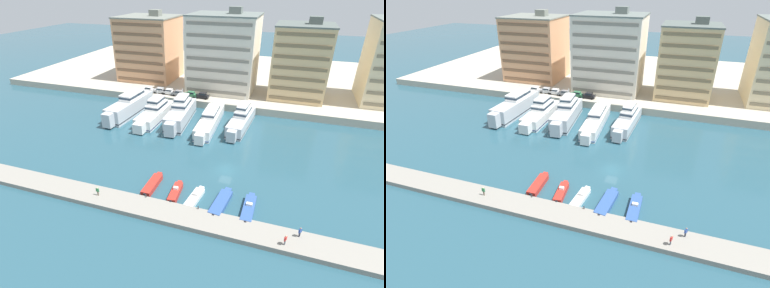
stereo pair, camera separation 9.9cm
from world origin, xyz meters
TOP-DOWN VIEW (x-y plane):
  - ground_plane at (0.00, 0.00)m, footprint 400.00×400.00m
  - quay_promenade at (0.00, 66.06)m, footprint 180.00×70.00m
  - pier_dock at (0.00, -16.43)m, footprint 120.00×4.77m
  - yacht_silver_far_left at (-33.12, 19.94)m, footprint 5.80×22.17m
  - yacht_white_left at (-24.56, 18.66)m, footprint 4.97×19.80m
  - yacht_silver_mid_left at (-17.28, 19.49)m, footprint 6.25×20.38m
  - yacht_white_center_left at (-8.88, 19.13)m, footprint 4.99×22.56m
  - yacht_silver_center at (-0.94, 21.29)m, footprint 5.21×19.58m
  - motorboat_red_far_left at (-11.76, -10.13)m, footprint 1.88×7.38m
  - motorboat_red_left at (-6.78, -11.00)m, footprint 1.99×6.36m
  - motorboat_white_mid_left at (-3.07, -11.12)m, footprint 2.29×6.49m
  - motorboat_blue_center_left at (1.66, -11.10)m, footprint 2.83×8.16m
  - motorboat_blue_center at (6.41, -11.06)m, footprint 1.89×7.90m
  - car_white_far_left at (-33.90, 33.88)m, footprint 4.13×1.98m
  - car_silver_left at (-29.92, 34.09)m, footprint 4.11×1.95m
  - car_white_mid_left at (-26.65, 33.92)m, footprint 4.16×2.04m
  - car_grey_center_left at (-23.23, 33.52)m, footprint 4.15×2.03m
  - car_green_center at (-19.19, 33.73)m, footprint 4.13×1.98m
  - car_black_center_right at (-15.41, 33.81)m, footprint 4.16×2.04m
  - apartment_block_far_left at (-40.35, 49.88)m, footprint 19.67×18.22m
  - apartment_block_left at (-11.89, 44.93)m, footprint 21.15×17.34m
  - apartment_block_mid_left at (11.56, 45.17)m, footprint 16.17×15.43m
  - pedestrian_near_edge at (12.55, -17.64)m, footprint 0.42×0.63m
  - pedestrian_mid_deck at (14.50, -15.36)m, footprint 0.49×0.51m
  - pedestrian_far_side at (-19.17, -16.53)m, footprint 0.67×0.24m
  - bollard_west at (-10.98, -14.30)m, footprint 0.20×0.20m
  - bollard_west_mid at (-1.44, -14.30)m, footprint 0.20×0.20m

SIDE VIEW (x-z plane):
  - ground_plane at x=0.00m, z-range 0.00..0.00m
  - motorboat_white_mid_left at x=-3.07m, z-range -0.21..1.04m
  - pier_dock at x=0.00m, z-range 0.00..0.88m
  - motorboat_blue_center_left at x=1.66m, z-range 0.00..0.99m
  - motorboat_blue_center at x=6.41m, z-range -0.19..1.18m
  - motorboat_red_far_left at x=-11.76m, z-range 0.00..1.07m
  - motorboat_red_left at x=-6.78m, z-range -0.21..1.34m
  - quay_promenade at x=0.00m, z-range 0.00..2.17m
  - bollard_west at x=-10.98m, z-range 0.90..1.51m
  - bollard_west_mid at x=-1.44m, z-range 0.90..1.51m
  - yacht_white_center_left at x=-8.88m, z-range -1.32..4.89m
  - pedestrian_mid_deck at x=14.50m, z-range 1.04..2.75m
  - pedestrian_far_side at x=-19.17m, z-range 1.04..2.76m
  - pedestrian_near_edge at x=12.55m, z-range 1.05..2.82m
  - yacht_white_left at x=-24.56m, z-range -1.76..6.00m
  - yacht_silver_center at x=-0.94m, z-range -1.71..6.11m
  - yacht_silver_far_left at x=-33.12m, z-range -1.40..6.49m
  - yacht_silver_mid_left at x=-17.28m, z-range -1.77..6.92m
  - car_white_far_left at x=-33.90m, z-range 2.24..4.04m
  - car_silver_left at x=-29.92m, z-range 2.24..4.04m
  - car_white_mid_left at x=-26.65m, z-range 2.24..4.04m
  - car_grey_center_left at x=-23.23m, z-range 2.24..4.04m
  - car_green_center at x=-19.19m, z-range 2.24..4.04m
  - car_black_center_right at x=-15.41m, z-range 2.24..4.04m
  - apartment_block_mid_left at x=11.56m, z-range 1.23..24.65m
  - apartment_block_far_left at x=-40.35m, z-range 1.21..24.81m
  - apartment_block_left at x=-11.89m, z-range 1.21..26.69m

